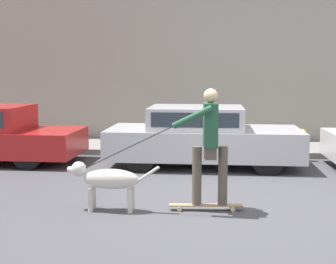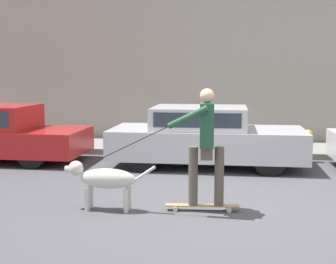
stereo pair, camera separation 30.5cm
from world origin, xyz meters
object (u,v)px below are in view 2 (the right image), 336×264
parked_car_1 (205,137)px  skateboarder (205,142)px  dog (104,179)px  fire_hydrant (308,145)px

parked_car_1 → skateboarder: (0.17, -3.17, 0.38)m
dog → fire_hydrant: bearing=-127.9°
skateboarder → fire_hydrant: skateboarder is taller
parked_car_1 → fire_hydrant: (2.19, 0.76, -0.23)m
dog → skateboarder: size_ratio=0.57×
dog → fire_hydrant: (3.44, 4.07, -0.08)m
parked_car_1 → fire_hydrant: 2.33m
parked_car_1 → skateboarder: size_ratio=1.70×
dog → skateboarder: 1.53m
skateboarder → fire_hydrant: size_ratio=3.28×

